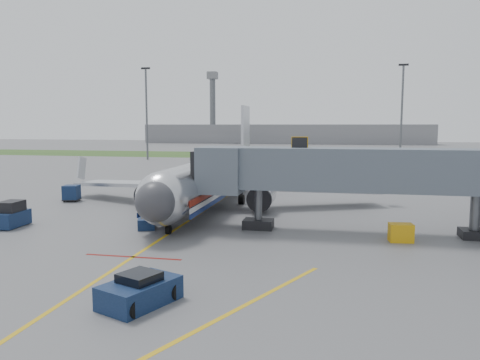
% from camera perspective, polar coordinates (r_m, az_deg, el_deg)
% --- Properties ---
extents(ground, '(400.00, 400.00, 0.00)m').
position_cam_1_polar(ground, '(32.13, -9.95, -7.30)').
color(ground, '#565659').
rests_on(ground, ground).
extents(grass_strip, '(300.00, 25.00, 0.01)m').
position_cam_1_polar(grass_strip, '(119.78, 6.02, 2.98)').
color(grass_strip, '#2D4C1E').
rests_on(grass_strip, ground).
extents(apron_markings, '(21.52, 50.00, 0.01)m').
position_cam_1_polar(apron_markings, '(25.66, -16.12, -11.06)').
color(apron_markings, gold).
rests_on(apron_markings, ground).
extents(airliner, '(32.10, 35.67, 10.25)m').
position_cam_1_polar(airliner, '(45.98, -3.05, 0.36)').
color(airliner, silver).
rests_on(airliner, ground).
extents(jet_bridge, '(25.30, 4.00, 6.90)m').
position_cam_1_polar(jet_bridge, '(34.15, 13.71, 1.05)').
color(jet_bridge, slate).
rests_on(jet_bridge, ground).
extents(light_mast_left, '(2.00, 0.44, 20.40)m').
position_cam_1_polar(light_mast_left, '(107.38, -11.32, 8.21)').
color(light_mast_left, '#595B60').
rests_on(light_mast_left, ground).
extents(light_mast_right, '(2.00, 0.44, 20.40)m').
position_cam_1_polar(light_mast_right, '(104.88, 19.12, 8.01)').
color(light_mast_right, '#595B60').
rests_on(light_mast_right, ground).
extents(distant_terminal, '(120.00, 14.00, 8.00)m').
position_cam_1_polar(distant_terminal, '(200.17, 5.41, 5.61)').
color(distant_terminal, slate).
rests_on(distant_terminal, ground).
extents(control_tower, '(4.00, 4.00, 30.00)m').
position_cam_1_polar(control_tower, '(200.94, -3.36, 9.43)').
color(control_tower, '#595B60').
rests_on(control_tower, ground).
extents(pushback_tug, '(3.20, 3.90, 1.40)m').
position_cam_1_polar(pushback_tug, '(21.21, -12.12, -13.10)').
color(pushback_tug, '#0D1F3B').
rests_on(pushback_tug, ground).
extents(baggage_tug, '(1.61, 2.91, 1.99)m').
position_cam_1_polar(baggage_tug, '(39.69, -26.07, -3.91)').
color(baggage_tug, '#0D1F3B').
rests_on(baggage_tug, ground).
extents(baggage_cart_a, '(1.79, 1.79, 1.64)m').
position_cam_1_polar(baggage_cart_a, '(50.62, -19.85, -1.51)').
color(baggage_cart_a, '#0D1F3B').
rests_on(baggage_cart_a, ground).
extents(baggage_cart_c, '(2.25, 2.25, 1.88)m').
position_cam_1_polar(baggage_cart_c, '(40.09, -10.10, -3.11)').
color(baggage_cart_c, '#0D1F3B').
rests_on(baggage_cart_c, ground).
extents(belt_loader, '(2.34, 3.91, 1.86)m').
position_cam_1_polar(belt_loader, '(36.61, -11.32, -4.86)').
color(belt_loader, '#0D1F3B').
rests_on(belt_loader, ground).
extents(ground_power_cart, '(1.63, 1.18, 1.22)m').
position_cam_1_polar(ground_power_cart, '(33.05, 19.02, -6.11)').
color(ground_power_cart, '#D5980C').
rests_on(ground_power_cart, ground).
extents(ramp_worker, '(0.76, 0.85, 1.95)m').
position_cam_1_polar(ramp_worker, '(48.28, -7.66, -1.38)').
color(ramp_worker, '#AADF1A').
rests_on(ramp_worker, ground).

